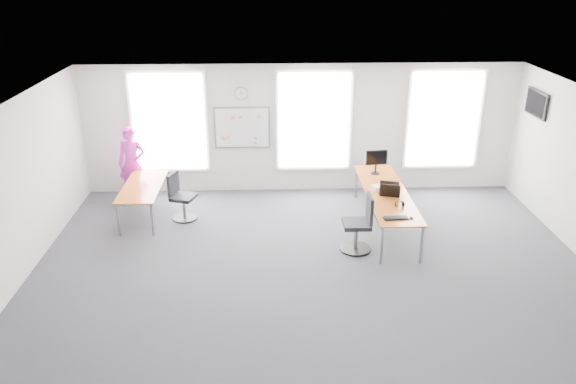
{
  "coord_description": "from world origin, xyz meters",
  "views": [
    {
      "loc": [
        -0.75,
        -8.48,
        5.16
      ],
      "look_at": [
        -0.4,
        1.2,
        1.1
      ],
      "focal_mm": 35.0,
      "sensor_mm": 36.0,
      "label": 1
    }
  ],
  "objects_px": {
    "person": "(132,164)",
    "monitor": "(376,160)",
    "chair_left": "(181,199)",
    "keyboard": "(396,218)",
    "headphones": "(399,204)",
    "chair_right": "(360,226)",
    "desk_left": "(143,187)",
    "desk_right": "(386,194)"
  },
  "relations": [
    {
      "from": "desk_right",
      "to": "keyboard",
      "type": "height_order",
      "value": "keyboard"
    },
    {
      "from": "headphones",
      "to": "desk_right",
      "type": "bearing_deg",
      "value": 115.42
    },
    {
      "from": "chair_left",
      "to": "keyboard",
      "type": "xyz_separation_m",
      "value": [
        4.16,
        -1.81,
        0.34
      ]
    },
    {
      "from": "chair_right",
      "to": "chair_left",
      "type": "xyz_separation_m",
      "value": [
        -3.57,
        1.53,
        -0.05
      ]
    },
    {
      "from": "chair_right",
      "to": "chair_left",
      "type": "relative_size",
      "value": 1.11
    },
    {
      "from": "desk_right",
      "to": "keyboard",
      "type": "distance_m",
      "value": 1.26
    },
    {
      "from": "desk_left",
      "to": "chair_right",
      "type": "xyz_separation_m",
      "value": [
        4.36,
        -1.68,
        -0.17
      ]
    },
    {
      "from": "keyboard",
      "to": "monitor",
      "type": "height_order",
      "value": "monitor"
    },
    {
      "from": "desk_right",
      "to": "person",
      "type": "bearing_deg",
      "value": 162.93
    },
    {
      "from": "person",
      "to": "headphones",
      "type": "xyz_separation_m",
      "value": [
        5.57,
        -2.38,
        -0.03
      ]
    },
    {
      "from": "keyboard",
      "to": "chair_left",
      "type": "bearing_deg",
      "value": 147.96
    },
    {
      "from": "chair_right",
      "to": "headphones",
      "type": "bearing_deg",
      "value": 109.35
    },
    {
      "from": "desk_right",
      "to": "desk_left",
      "type": "bearing_deg",
      "value": 172.1
    },
    {
      "from": "desk_right",
      "to": "keyboard",
      "type": "relative_size",
      "value": 7.08
    },
    {
      "from": "desk_left",
      "to": "keyboard",
      "type": "bearing_deg",
      "value": -21.51
    },
    {
      "from": "person",
      "to": "monitor",
      "type": "relative_size",
      "value": 3.14
    },
    {
      "from": "desk_left",
      "to": "monitor",
      "type": "height_order",
      "value": "monitor"
    },
    {
      "from": "chair_left",
      "to": "monitor",
      "type": "height_order",
      "value": "monitor"
    },
    {
      "from": "desk_left",
      "to": "chair_left",
      "type": "relative_size",
      "value": 1.95
    },
    {
      "from": "desk_right",
      "to": "desk_left",
      "type": "xyz_separation_m",
      "value": [
        -5.04,
        0.7,
        -0.06
      ]
    },
    {
      "from": "chair_left",
      "to": "keyboard",
      "type": "distance_m",
      "value": 4.55
    },
    {
      "from": "chair_left",
      "to": "desk_left",
      "type": "bearing_deg",
      "value": 98.5
    },
    {
      "from": "desk_right",
      "to": "desk_left",
      "type": "relative_size",
      "value": 1.61
    },
    {
      "from": "desk_right",
      "to": "person",
      "type": "distance_m",
      "value": 5.72
    },
    {
      "from": "chair_left",
      "to": "person",
      "type": "xyz_separation_m",
      "value": [
        -1.23,
        1.12,
        0.41
      ]
    },
    {
      "from": "person",
      "to": "headphones",
      "type": "distance_m",
      "value": 6.06
    },
    {
      "from": "chair_right",
      "to": "chair_left",
      "type": "distance_m",
      "value": 3.88
    },
    {
      "from": "desk_left",
      "to": "monitor",
      "type": "bearing_deg",
      "value": 3.8
    },
    {
      "from": "chair_right",
      "to": "keyboard",
      "type": "xyz_separation_m",
      "value": [
        0.6,
        -0.28,
        0.29
      ]
    },
    {
      "from": "desk_right",
      "to": "monitor",
      "type": "bearing_deg",
      "value": 92.0
    },
    {
      "from": "desk_right",
      "to": "chair_left",
      "type": "xyz_separation_m",
      "value": [
        -4.24,
        0.56,
        -0.28
      ]
    },
    {
      "from": "desk_right",
      "to": "monitor",
      "type": "distance_m",
      "value": 1.1
    },
    {
      "from": "person",
      "to": "headphones",
      "type": "height_order",
      "value": "person"
    },
    {
      "from": "headphones",
      "to": "monitor",
      "type": "height_order",
      "value": "monitor"
    },
    {
      "from": "keyboard",
      "to": "headphones",
      "type": "bearing_deg",
      "value": 63.09
    },
    {
      "from": "desk_left",
      "to": "headphones",
      "type": "height_order",
      "value": "headphones"
    },
    {
      "from": "keyboard",
      "to": "headphones",
      "type": "relative_size",
      "value": 2.56
    },
    {
      "from": "chair_right",
      "to": "monitor",
      "type": "height_order",
      "value": "monitor"
    },
    {
      "from": "chair_right",
      "to": "monitor",
      "type": "relative_size",
      "value": 2.07
    },
    {
      "from": "person",
      "to": "keyboard",
      "type": "distance_m",
      "value": 6.14
    },
    {
      "from": "monitor",
      "to": "chair_right",
      "type": "bearing_deg",
      "value": -115.15
    },
    {
      "from": "chair_right",
      "to": "headphones",
      "type": "relative_size",
      "value": 6.4
    }
  ]
}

